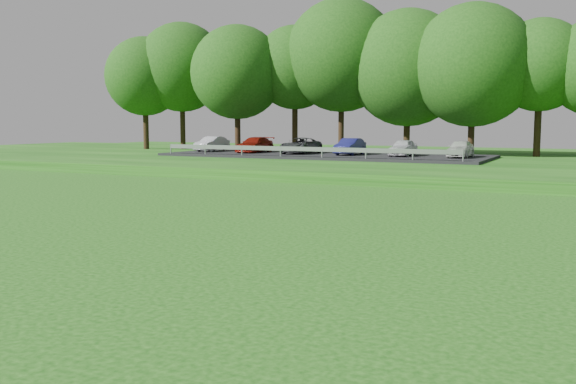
% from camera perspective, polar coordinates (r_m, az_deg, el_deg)
% --- Properties ---
extents(parking_lot, '(24.00, 9.00, 1.38)m').
position_cam_1_polar(parking_lot, '(48.00, 2.95, 3.71)').
color(parking_lot, black).
rests_on(parking_lot, berm).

